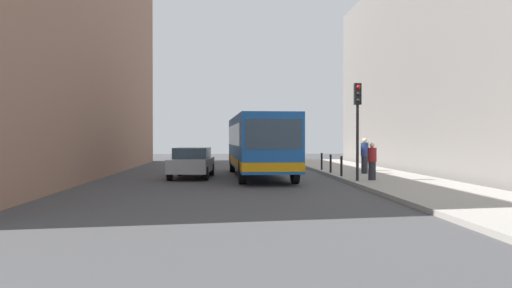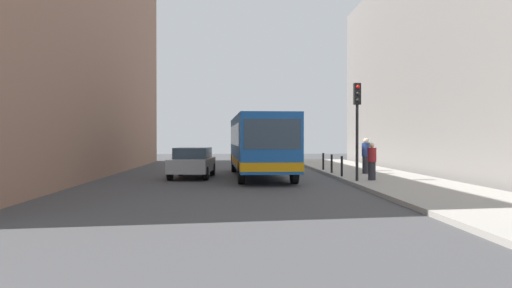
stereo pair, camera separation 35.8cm
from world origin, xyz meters
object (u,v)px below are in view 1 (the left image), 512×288
at_px(bollard_far, 322,161).
at_px(pedestrian_mid_sidewalk, 364,156).
at_px(pedestrian_far_sidewalk, 365,154).
at_px(traffic_light, 358,113).
at_px(bollard_mid, 331,164).
at_px(bollard_near, 341,166).
at_px(pedestrian_near_signal, 372,162).
at_px(bus, 259,142).
at_px(car_beside_bus, 192,162).

height_order(bollard_far, pedestrian_mid_sidewalk, pedestrian_mid_sidewalk).
distance_m(pedestrian_mid_sidewalk, pedestrian_far_sidewalk, 2.15).
xyz_separation_m(traffic_light, bollard_mid, (-0.10, 5.00, -2.38)).
bearing_deg(pedestrian_mid_sidewalk, pedestrian_far_sidewalk, -59.56).
bearing_deg(bollard_near, bollard_far, 90.00).
height_order(pedestrian_near_signal, pedestrian_mid_sidewalk, pedestrian_mid_sidewalk).
xyz_separation_m(bollard_near, pedestrian_near_signal, (0.81, -2.23, 0.32)).
height_order(bollard_near, pedestrian_far_sidewalk, pedestrian_far_sidewalk).
bearing_deg(bus, pedestrian_far_sidewalk, -163.55).
bearing_deg(traffic_light, bollard_near, 92.25).
height_order(car_beside_bus, bollard_near, car_beside_bus).
relative_size(pedestrian_near_signal, pedestrian_mid_sidewalk, 0.89).
bearing_deg(car_beside_bus, pedestrian_mid_sidewalk, -173.33).
distance_m(bollard_far, pedestrian_far_sidewalk, 2.48).
height_order(bollard_far, pedestrian_far_sidewalk, pedestrian_far_sidewalk).
bearing_deg(pedestrian_far_sidewalk, bus, 168.43).
height_order(bus, bollard_mid, bus).
relative_size(car_beside_bus, pedestrian_near_signal, 2.83).
distance_m(bus, pedestrian_far_sidewalk, 6.34).
bearing_deg(pedestrian_mid_sidewalk, bus, 46.15).
bearing_deg(pedestrian_far_sidewalk, pedestrian_near_signal, -133.00).
bearing_deg(bollard_near, bollard_mid, 90.00).
xyz_separation_m(bus, pedestrian_near_signal, (4.59, -4.05, -0.78)).
bearing_deg(bollard_far, bollard_near, -90.00).
distance_m(car_beside_bus, bollard_near, 7.21).
bearing_deg(traffic_light, pedestrian_mid_sidewalk, 70.95).
bearing_deg(pedestrian_near_signal, bollard_far, 168.99).
bearing_deg(bollard_far, pedestrian_mid_sidewalk, -63.24).
bearing_deg(pedestrian_near_signal, car_beside_bus, -131.87).
distance_m(bus, bollard_near, 4.34).
relative_size(bus, pedestrian_near_signal, 6.96).
bearing_deg(bollard_near, pedestrian_mid_sidewalk, 48.12).
xyz_separation_m(bollard_near, pedestrian_far_sidewalk, (2.19, 3.84, 0.43)).
height_order(bollard_near, bollard_far, same).
bearing_deg(bollard_near, car_beside_bus, 169.23).
xyz_separation_m(bus, bollard_mid, (3.78, 0.64, -1.10)).
bearing_deg(pedestrian_far_sidewalk, traffic_light, -138.36).
bearing_deg(bollard_near, traffic_light, -87.75).
bearing_deg(pedestrian_near_signal, pedestrian_far_sidewalk, 149.70).
bearing_deg(pedestrian_mid_sidewalk, bollard_near, 94.81).
relative_size(bollard_mid, pedestrian_near_signal, 0.59).
relative_size(car_beside_bus, bollard_far, 4.75).
xyz_separation_m(bollard_far, pedestrian_far_sidewalk, (2.19, -1.09, 0.43)).
distance_m(bollard_far, pedestrian_near_signal, 7.20).
bearing_deg(bus, car_beside_bus, 6.02).
height_order(bollard_mid, pedestrian_near_signal, pedestrian_near_signal).
xyz_separation_m(car_beside_bus, bollard_near, (7.08, -1.35, -0.16)).
height_order(bus, bollard_near, bus).
xyz_separation_m(bollard_mid, pedestrian_far_sidewalk, (2.19, 1.37, 0.43)).
distance_m(car_beside_bus, bollard_far, 7.93).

